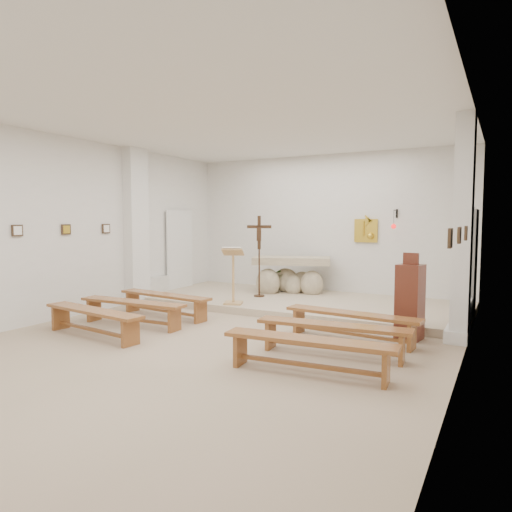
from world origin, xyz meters
The scene contains 29 objects.
ground centered at (0.00, 0.00, 0.00)m, with size 7.00×10.00×0.00m, color tan.
wall_left centered at (-3.49, 0.00, 1.75)m, with size 0.02×10.00×3.50m, color white.
wall_right centered at (3.49, 0.00, 1.75)m, with size 0.02×10.00×3.50m, color white.
wall_back centered at (0.00, 4.99, 1.75)m, with size 7.00×0.02×3.50m, color white.
ceiling centered at (0.00, 0.00, 3.49)m, with size 7.00×10.00×0.02m, color silver.
sanctuary_platform centered at (0.00, 3.50, 0.07)m, with size 6.98×3.00×0.15m, color #B6A68C.
pilaster_left centered at (-3.37, 2.00, 1.75)m, with size 0.26×0.55×3.50m, color white.
pilaster_right centered at (3.37, 2.00, 1.75)m, with size 0.26×0.55×3.50m, color white.
gold_wall_relief centered at (1.05, 4.96, 1.65)m, with size 0.55×0.04×0.55m, color gold.
sanctuary_lamp centered at (1.75, 4.71, 1.81)m, with size 0.11×0.36×0.44m.
station_frame_left_front centered at (-3.47, -0.80, 1.72)m, with size 0.03×0.20×0.20m, color #382718.
station_frame_left_mid centered at (-3.47, 0.20, 1.72)m, with size 0.03×0.20×0.20m, color #382718.
station_frame_left_rear centered at (-3.47, 1.20, 1.72)m, with size 0.03×0.20×0.20m, color #382718.
station_frame_right_front centered at (3.47, -0.80, 1.72)m, with size 0.03×0.20×0.20m, color #382718.
station_frame_right_mid centered at (3.47, 0.20, 1.72)m, with size 0.03×0.20×0.20m, color #382718.
station_frame_right_rear centered at (3.47, 1.20, 1.72)m, with size 0.03×0.20×0.20m, color #382718.
radiator_left centered at (-3.43, 2.70, 0.27)m, with size 0.10×0.85×0.52m, color silver.
radiator_right centered at (3.43, 2.70, 0.27)m, with size 0.10×0.85×0.52m, color silver.
altar centered at (-0.57, 4.25, 0.51)m, with size 1.97×1.31×0.95m.
lectern centered at (-0.99, 2.29, 0.75)m, with size 0.52×0.48×1.21m.
crucifix_stand centered at (-0.96, 3.38, 1.22)m, with size 0.55×0.24×1.85m.
potted_plant centered at (-0.95, 4.09, 0.43)m, with size 0.51×0.44×0.56m, color #305522.
donation_pedestal centered at (2.66, 1.73, 0.61)m, with size 0.43×0.43×1.39m.
bench_left_front centered at (-1.88, 1.17, 0.34)m, with size 2.18×0.55×0.46m.
bench_right_front centered at (1.88, 1.17, 0.34)m, with size 2.18×0.53×0.46m.
bench_left_second centered at (-1.88, 0.28, 0.34)m, with size 2.17×0.43×0.46m.
bench_right_second centered at (1.88, 0.28, 0.34)m, with size 2.18×0.55×0.46m.
bench_left_third centered at (-1.88, -0.61, 0.34)m, with size 2.18×0.60×0.46m.
bench_right_third centered at (1.88, -0.61, 0.34)m, with size 2.18×0.52×0.46m.
Camera 1 is at (3.96, -5.73, 1.90)m, focal length 32.00 mm.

